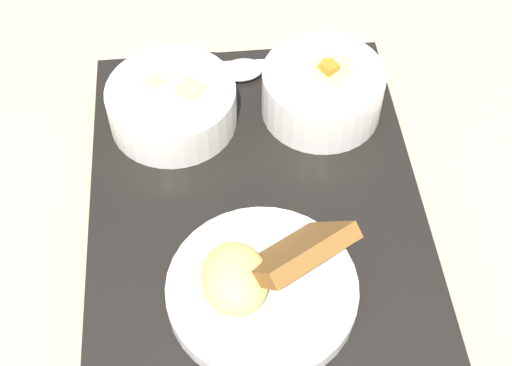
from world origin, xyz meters
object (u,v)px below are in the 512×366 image
(bowl_soup, at_px, (172,103))
(plate_main, at_px, (262,282))
(bowl_salad, at_px, (323,89))
(knife, at_px, (205,64))
(spoon, at_px, (226,73))

(bowl_soup, bearing_deg, plate_main, 20.84)
(bowl_salad, height_order, plate_main, plate_main)
(knife, distance_m, spoon, 0.03)
(plate_main, bearing_deg, knife, -170.86)
(knife, bearing_deg, bowl_soup, -114.67)
(bowl_salad, bearing_deg, spoon, -119.16)
(spoon, bearing_deg, knife, 136.95)
(bowl_soup, bearing_deg, bowl_salad, 92.60)
(bowl_soup, distance_m, plate_main, 0.23)
(plate_main, height_order, spoon, plate_main)
(plate_main, relative_size, spoon, 1.15)
(spoon, bearing_deg, bowl_salad, -37.95)
(bowl_salad, bearing_deg, knife, -120.15)
(bowl_salad, height_order, spoon, bowl_salad)
(bowl_salad, distance_m, spoon, 0.12)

